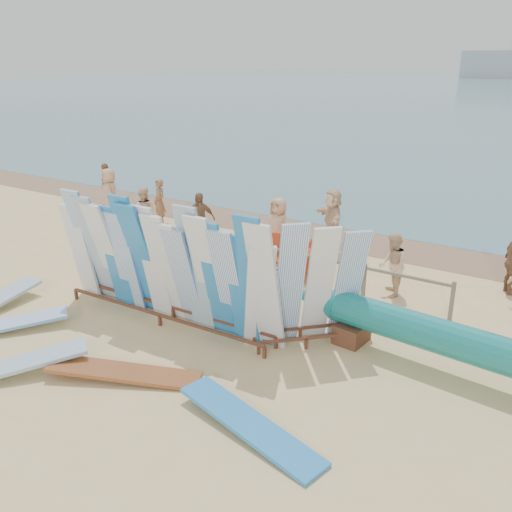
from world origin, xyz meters
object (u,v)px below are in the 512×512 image
Objects in this scene: beachgoer_8 at (392,265)px; vendor_table at (270,302)px; beachgoer_1 at (160,202)px; beachgoer_extra_1 at (107,185)px; outrigger_canoe at (453,343)px; beachgoer_5 at (332,219)px; flat_board_d at (250,431)px; flat_board_c at (125,378)px; beachgoer_2 at (144,213)px; flat_board_e at (0,332)px; beach_chair_left at (274,260)px; beach_chair_right at (307,264)px; beachgoer_4 at (199,220)px; side_surfboard_rack at (306,289)px; beachgoer_6 at (278,228)px; beachgoer_0 at (110,194)px; stroller at (311,264)px; flat_board_b at (11,376)px; main_surfboard_rack at (164,268)px.

vendor_table is at bearing -58.51° from beachgoer_8.
beachgoer_8 reaches higher than vendor_table.
beachgoer_extra_1 is at bearing -168.32° from beachgoer_1.
outrigger_canoe is 7.08m from beachgoer_5.
flat_board_d and flat_board_c have the same top height.
beachgoer_2 reaches higher than vendor_table.
outrigger_canoe is 2.68× the size of flat_board_e.
beach_chair_left is at bearing 100.64° from flat_board_e.
beach_chair_right is at bearing 144.77° from beachgoer_2.
beachgoer_4 reaches higher than flat_board_d.
beachgoer_4 is (-5.43, 3.58, -0.34)m from side_surfboard_rack.
flat_board_c is at bearing 94.73° from beachgoer_2.
side_surfboard_rack is 8.20m from beachgoer_2.
outrigger_canoe is at bearing -77.20° from beachgoer_4.
beachgoer_4 reaches higher than beachgoer_2.
vendor_table is 2.91m from beach_chair_left.
beachgoer_6 is at bearing 153.10° from beachgoer_2.
flat_board_c is 12.45m from beachgoer_extra_1.
beachgoer_2 is (-5.38, 6.19, 0.81)m from flat_board_c.
beachgoer_8 reaches higher than beach_chair_left.
flat_board_c is at bearing 102.26° from flat_board_d.
beachgoer_0 reaches higher than beachgoer_6.
beachgoer_0 is 1.07× the size of beachgoer_extra_1.
flat_board_c is at bearing -171.27° from side_surfboard_rack.
beachgoer_5 is at bearing 166.14° from beachgoer_2.
beachgoer_6 is at bearing 153.46° from stroller.
beachgoer_2 is at bearing -176.42° from stroller.
vendor_table is at bearing -85.79° from beach_chair_right.
flat_board_c is (1.76, 1.05, 0.00)m from flat_board_b.
stroller is 8.62m from beachgoer_0.
main_surfboard_rack is at bearing -162.86° from outrigger_canoe.
flat_board_b is at bearing -109.69° from beach_chair_left.
beachgoer_2 is 0.90× the size of beachgoer_0.
beachgoer_extra_1 is (-9.88, 2.32, 0.45)m from stroller.
flat_board_d is at bearing -32.30° from main_surfboard_rack.
flat_board_b is 1.62× the size of beachgoer_4.
beachgoer_2 is (-3.62, 7.24, 0.81)m from flat_board_b.
vendor_table reaches higher than flat_board_c.
flat_board_c is at bearing -42.62° from beachgoer_5.
beachgoer_0 is at bearing 166.29° from beach_chair_right.
beach_chair_left is 2.96m from beachgoer_4.
beachgoer_2 is at bearing 167.78° from beach_chair_left.
beachgoer_5 reaches higher than vendor_table.
outrigger_canoe is 7.56× the size of stroller.
beachgoer_0 reaches higher than beachgoer_4.
flat_board_b is at bearing -107.56° from main_surfboard_rack.
beachgoer_1 reaches higher than beachgoer_8.
main_surfboard_rack is 4.53× the size of vendor_table.
main_surfboard_rack is 3.18× the size of beachgoer_6.
flat_board_d is at bearing -25.28° from beachgoer_8.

